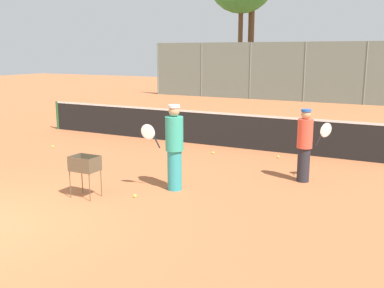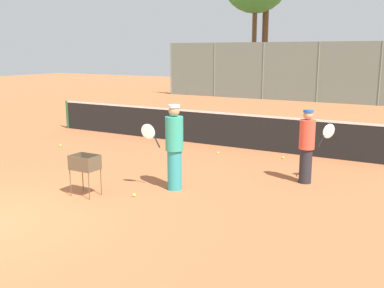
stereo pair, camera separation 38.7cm
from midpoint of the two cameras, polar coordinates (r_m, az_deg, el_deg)
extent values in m
cylinder|color=#26592D|center=(18.01, -14.95, 3.64)|extent=(0.10, 0.10, 1.07)
cube|color=black|center=(14.47, 2.04, 2.01)|extent=(11.91, 0.01, 1.01)
cube|color=white|center=(14.39, 2.05, 4.11)|extent=(11.91, 0.02, 0.06)
cylinder|color=slate|center=(31.41, -2.33, 9.51)|extent=(0.08, 0.08, 3.48)
cylinder|color=slate|center=(29.74, 3.24, 9.38)|extent=(0.08, 0.08, 3.48)
cylinder|color=slate|center=(28.37, 9.41, 9.13)|extent=(0.08, 0.08, 3.48)
cylinder|color=slate|center=(27.36, 16.10, 8.75)|extent=(0.08, 0.08, 3.48)
cylinder|color=slate|center=(26.73, 23.19, 8.21)|extent=(0.08, 0.08, 3.48)
cube|color=slate|center=(27.36, 16.10, 8.75)|extent=(20.25, 0.01, 3.48)
cylinder|color=brown|center=(33.09, 8.21, 12.13)|extent=(0.33, 0.33, 6.50)
cylinder|color=brown|center=(33.41, 9.56, 12.26)|extent=(0.43, 0.43, 6.70)
cylinder|color=#26262D|center=(10.53, 15.24, -2.70)|extent=(0.28, 0.28, 0.79)
cylinder|color=#E54C38|center=(10.38, 15.46, 1.17)|extent=(0.35, 0.35, 0.66)
sphere|color=tan|center=(10.32, 15.59, 3.55)|extent=(0.21, 0.21, 0.21)
cylinder|color=#2659B2|center=(10.30, 15.62, 4.05)|extent=(0.22, 0.22, 0.05)
cylinder|color=black|center=(10.59, 17.09, 0.37)|extent=(0.13, 0.12, 0.27)
ellipsoid|color=silver|center=(10.64, 17.98, 1.57)|extent=(0.31, 0.30, 0.43)
cylinder|color=teal|center=(9.67, -1.08, -3.32)|extent=(0.31, 0.31, 0.87)
cylinder|color=teal|center=(9.49, -1.10, 1.34)|extent=(0.38, 0.38, 0.73)
sphere|color=tan|center=(9.42, -1.11, 4.22)|extent=(0.24, 0.24, 0.24)
cylinder|color=white|center=(9.41, -1.11, 4.82)|extent=(0.25, 0.25, 0.06)
cylinder|color=black|center=(9.55, -3.32, 0.28)|extent=(0.14, 0.10, 0.27)
ellipsoid|color=silver|center=(9.52, -4.44, 1.58)|extent=(0.36, 0.22, 0.43)
cylinder|color=brown|center=(9.56, -14.07, -4.81)|extent=(0.02, 0.02, 0.56)
cylinder|color=brown|center=(9.22, -11.78, -5.31)|extent=(0.02, 0.02, 0.56)
cylinder|color=brown|center=(9.81, -12.61, -4.32)|extent=(0.02, 0.02, 0.56)
cylinder|color=brown|center=(9.48, -10.33, -4.78)|extent=(0.02, 0.02, 0.56)
cube|color=brown|center=(9.44, -12.28, -3.13)|extent=(0.55, 0.40, 0.01)
cube|color=brown|center=(9.26, -13.15, -2.53)|extent=(0.55, 0.01, 0.30)
cube|color=brown|center=(9.55, -11.51, -2.03)|extent=(0.55, 0.01, 0.30)
cube|color=brown|center=(9.59, -13.54, -2.07)|extent=(0.01, 0.40, 0.30)
cube|color=brown|center=(9.22, -11.05, -2.50)|extent=(0.01, 0.40, 0.30)
sphere|color=#D1E54C|center=(9.52, -12.19, -2.42)|extent=(0.07, 0.07, 0.07)
sphere|color=#D1E54C|center=(9.54, -11.81, -2.71)|extent=(0.07, 0.07, 0.07)
sphere|color=#D1E54C|center=(9.43, -11.64, -2.86)|extent=(0.07, 0.07, 0.07)
sphere|color=#D1E54C|center=(9.31, -11.42, -2.72)|extent=(0.07, 0.07, 0.07)
sphere|color=#D1E54C|center=(9.42, -11.47, -2.87)|extent=(0.07, 0.07, 0.07)
sphere|color=#D1E54C|center=(9.50, -12.35, -2.46)|extent=(0.07, 0.07, 0.07)
sphere|color=#D1E54C|center=(9.24, -11.80, -3.17)|extent=(0.07, 0.07, 0.07)
sphere|color=#D1E54C|center=(9.37, -12.93, -2.68)|extent=(0.07, 0.07, 0.07)
sphere|color=#D1E54C|center=(9.37, -11.57, -2.95)|extent=(0.07, 0.07, 0.07)
sphere|color=#D1E54C|center=(9.23, -11.59, -3.18)|extent=(0.07, 0.07, 0.07)
sphere|color=#D1E54C|center=(9.35, -6.18, -6.47)|extent=(0.07, 0.07, 0.07)
sphere|color=#D1E54C|center=(13.10, 4.18, -1.15)|extent=(0.07, 0.07, 0.07)
sphere|color=#D1E54C|center=(14.65, -15.65, -0.18)|extent=(0.07, 0.07, 0.07)
sphere|color=#D1E54C|center=(12.79, 12.35, -1.71)|extent=(0.07, 0.07, 0.07)
camera|label=1|loc=(0.19, -88.84, 0.24)|focal=42.00mm
camera|label=2|loc=(0.19, 91.16, -0.24)|focal=42.00mm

